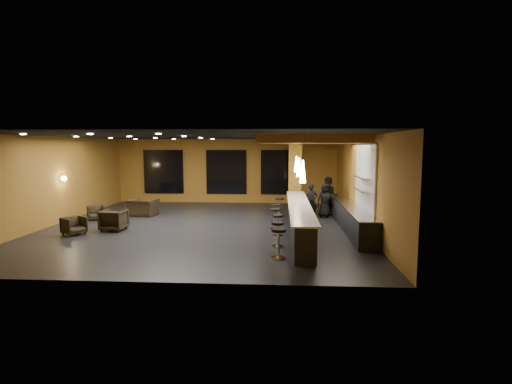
# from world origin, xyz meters

# --- Properties ---
(floor) EXTENTS (12.00, 13.00, 0.10)m
(floor) POSITION_xyz_m (0.00, 0.00, -0.05)
(floor) COLOR black
(floor) RESTS_ON ground
(ceiling) EXTENTS (12.00, 13.00, 0.10)m
(ceiling) POSITION_xyz_m (0.00, 0.00, 3.55)
(ceiling) COLOR black
(wall_back) EXTENTS (12.00, 0.10, 3.50)m
(wall_back) POSITION_xyz_m (0.00, 6.55, 1.75)
(wall_back) COLOR #946421
(wall_back) RESTS_ON floor
(wall_front) EXTENTS (12.00, 0.10, 3.50)m
(wall_front) POSITION_xyz_m (0.00, -6.55, 1.75)
(wall_front) COLOR #946421
(wall_front) RESTS_ON floor
(wall_left) EXTENTS (0.10, 13.00, 3.50)m
(wall_left) POSITION_xyz_m (-6.05, 0.00, 1.75)
(wall_left) COLOR #946421
(wall_left) RESTS_ON floor
(wall_right) EXTENTS (0.10, 13.00, 3.50)m
(wall_right) POSITION_xyz_m (6.05, 0.00, 1.75)
(wall_right) COLOR #946421
(wall_right) RESTS_ON floor
(wood_soffit) EXTENTS (3.60, 8.00, 0.28)m
(wood_soffit) POSITION_xyz_m (4.00, 1.00, 3.36)
(wood_soffit) COLOR #9F692E
(wood_soffit) RESTS_ON ceiling
(window_left) EXTENTS (2.20, 0.06, 2.40)m
(window_left) POSITION_xyz_m (-3.50, 6.44, 1.70)
(window_left) COLOR black
(window_left) RESTS_ON wall_back
(window_center) EXTENTS (2.20, 0.06, 2.40)m
(window_center) POSITION_xyz_m (0.00, 6.44, 1.70)
(window_center) COLOR black
(window_center) RESTS_ON wall_back
(window_right) EXTENTS (2.20, 0.06, 2.40)m
(window_right) POSITION_xyz_m (3.00, 6.44, 1.70)
(window_right) COLOR black
(window_right) RESTS_ON wall_back
(tile_backsplash) EXTENTS (0.06, 3.20, 2.40)m
(tile_backsplash) POSITION_xyz_m (5.96, -1.00, 2.00)
(tile_backsplash) COLOR white
(tile_backsplash) RESTS_ON wall_right
(bar_counter) EXTENTS (0.60, 8.00, 1.00)m
(bar_counter) POSITION_xyz_m (3.65, -1.00, 0.50)
(bar_counter) COLOR black
(bar_counter) RESTS_ON floor
(bar_top) EXTENTS (0.78, 8.10, 0.05)m
(bar_top) POSITION_xyz_m (3.65, -1.00, 1.02)
(bar_top) COLOR white
(bar_top) RESTS_ON bar_counter
(prep_counter) EXTENTS (0.70, 6.00, 0.86)m
(prep_counter) POSITION_xyz_m (5.65, -0.50, 0.43)
(prep_counter) COLOR black
(prep_counter) RESTS_ON floor
(prep_top) EXTENTS (0.72, 6.00, 0.03)m
(prep_top) POSITION_xyz_m (5.65, -0.50, 0.89)
(prep_top) COLOR silver
(prep_top) RESTS_ON prep_counter
(wall_shelf_lower) EXTENTS (0.30, 1.50, 0.03)m
(wall_shelf_lower) POSITION_xyz_m (5.82, -1.20, 1.60)
(wall_shelf_lower) COLOR silver
(wall_shelf_lower) RESTS_ON wall_right
(wall_shelf_upper) EXTENTS (0.30, 1.50, 0.03)m
(wall_shelf_upper) POSITION_xyz_m (5.82, -1.20, 2.05)
(wall_shelf_upper) COLOR silver
(wall_shelf_upper) RESTS_ON wall_right
(column) EXTENTS (0.60, 0.60, 3.50)m
(column) POSITION_xyz_m (3.65, 3.60, 1.75)
(column) COLOR olive
(column) RESTS_ON floor
(wall_sconce) EXTENTS (0.22, 0.22, 0.22)m
(wall_sconce) POSITION_xyz_m (-5.88, 0.50, 1.80)
(wall_sconce) COLOR #FFE5B2
(wall_sconce) RESTS_ON wall_left
(pendant_0) EXTENTS (0.20, 0.20, 0.70)m
(pendant_0) POSITION_xyz_m (3.65, -3.00, 2.35)
(pendant_0) COLOR white
(pendant_0) RESTS_ON wood_soffit
(pendant_1) EXTENTS (0.20, 0.20, 0.70)m
(pendant_1) POSITION_xyz_m (3.65, -0.50, 2.35)
(pendant_1) COLOR white
(pendant_1) RESTS_ON wood_soffit
(pendant_2) EXTENTS (0.20, 0.20, 0.70)m
(pendant_2) POSITION_xyz_m (3.65, 2.00, 2.35)
(pendant_2) COLOR white
(pendant_2) RESTS_ON wood_soffit
(staff_a) EXTENTS (0.56, 0.38, 1.51)m
(staff_a) POSITION_xyz_m (4.30, 1.85, 0.76)
(staff_a) COLOR black
(staff_a) RESTS_ON floor
(staff_b) EXTENTS (0.98, 0.84, 1.75)m
(staff_b) POSITION_xyz_m (5.15, 2.66, 0.87)
(staff_b) COLOR black
(staff_b) RESTS_ON floor
(staff_c) EXTENTS (0.82, 0.62, 1.51)m
(staff_c) POSITION_xyz_m (4.93, 2.21, 0.75)
(staff_c) COLOR black
(staff_c) RESTS_ON floor
(armchair_a) EXTENTS (0.96, 0.96, 0.64)m
(armchair_a) POSITION_xyz_m (-4.32, -1.80, 0.32)
(armchair_a) COLOR black
(armchair_a) RESTS_ON floor
(armchair_b) EXTENTS (0.89, 0.91, 0.77)m
(armchair_b) POSITION_xyz_m (-3.20, -1.02, 0.39)
(armchair_b) COLOR black
(armchair_b) RESTS_ON floor
(armchair_c) EXTENTS (0.93, 0.94, 0.63)m
(armchair_c) POSITION_xyz_m (-4.86, 1.02, 0.32)
(armchair_c) COLOR black
(armchair_c) RESTS_ON floor
(armchair_d) EXTENTS (1.29, 1.16, 0.75)m
(armchair_d) POSITION_xyz_m (-3.20, 2.12, 0.37)
(armchair_d) COLOR black
(armchair_d) RESTS_ON floor
(bar_stool_0) EXTENTS (0.43, 0.43, 0.85)m
(bar_stool_0) POSITION_xyz_m (2.93, -4.35, 0.54)
(bar_stool_0) COLOR silver
(bar_stool_0) RESTS_ON floor
(bar_stool_1) EXTENTS (0.40, 0.40, 0.79)m
(bar_stool_1) POSITION_xyz_m (2.89, -3.08, 0.50)
(bar_stool_1) COLOR silver
(bar_stool_1) RESTS_ON floor
(bar_stool_2) EXTENTS (0.38, 0.38, 0.75)m
(bar_stool_2) POSITION_xyz_m (2.88, -1.55, 0.48)
(bar_stool_2) COLOR silver
(bar_stool_2) RESTS_ON floor
(bar_stool_3) EXTENTS (0.39, 0.39, 0.78)m
(bar_stool_3) POSITION_xyz_m (2.76, -0.43, 0.50)
(bar_stool_3) COLOR silver
(bar_stool_3) RESTS_ON floor
(bar_stool_4) EXTENTS (0.37, 0.37, 0.73)m
(bar_stool_4) POSITION_xyz_m (2.78, 0.97, 0.47)
(bar_stool_4) COLOR silver
(bar_stool_4) RESTS_ON floor
(bar_stool_5) EXTENTS (0.42, 0.42, 0.82)m
(bar_stool_5) POSITION_xyz_m (2.93, 2.41, 0.52)
(bar_stool_5) COLOR silver
(bar_stool_5) RESTS_ON floor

